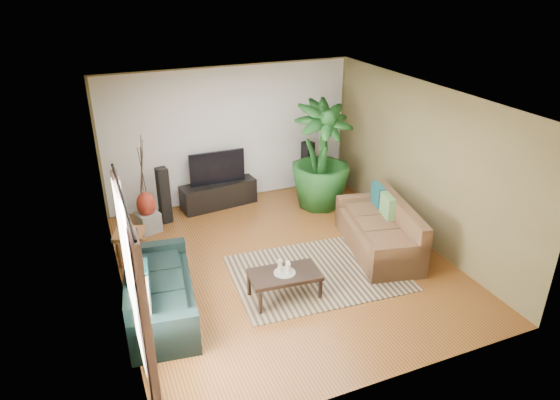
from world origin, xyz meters
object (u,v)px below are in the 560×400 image
potted_plant (321,156)px  speaker_left (164,195)px  sofa_left (160,287)px  speaker_right (308,167)px  pedestal (148,222)px  coffee_table (285,285)px  television (217,167)px  tv_stand (219,194)px  sofa_right (378,227)px  side_table (131,245)px  vase (146,204)px

potted_plant → speaker_left: bearing=171.3°
sofa_left → speaker_right: bearing=-42.9°
sofa_left → pedestal: sofa_left is taller
sofa_left → coffee_table: bearing=-92.9°
coffee_table → potted_plant: size_ratio=0.48×
television → speaker_right: size_ratio=1.01×
sofa_left → tv_stand: bearing=-21.7°
sofa_right → speaker_left: size_ratio=1.85×
potted_plant → coffee_table: bearing=-125.7°
sofa_left → side_table: sofa_left is taller
vase → sofa_right: bearing=-31.8°
sofa_right → pedestal: size_ratio=5.42×
tv_stand → vase: vase is taller
sofa_left → tv_stand: 3.45m
potted_plant → pedestal: (-3.34, 0.20, -0.86)m
tv_stand → speaker_right: size_ratio=1.37×
television → pedestal: television is taller
sofa_left → television: (1.68, 3.01, 0.39)m
speaker_right → vase: bearing=172.6°
speaker_left → sofa_right: bearing=-47.7°
coffee_table → potted_plant: 3.29m
speaker_left → speaker_right: 3.07m
sofa_right → coffee_table: (-1.97, -0.64, -0.22)m
tv_stand → pedestal: bearing=-166.7°
side_table → tv_stand: bearing=36.6°
sofa_left → television: size_ratio=1.81×
pedestal → side_table: bearing=-115.4°
speaker_left → potted_plant: size_ratio=0.51×
pedestal → speaker_left: bearing=35.1°
sofa_left → television: bearing=-21.7°
speaker_left → coffee_table: bearing=-79.6°
coffee_table → pedestal: size_ratio=2.74×
pedestal → vase: bearing=0.0°
speaker_right → side_table: speaker_right is taller
sofa_left → speaker_left: (0.57, 2.73, 0.11)m
coffee_table → vase: (-1.49, 2.78, 0.33)m
tv_stand → pedestal: (-1.47, -0.54, -0.07)m
sofa_right → coffee_table: bearing=-59.9°
sofa_right → speaker_left: speaker_left is taller
vase → side_table: size_ratio=0.94×
sofa_left → sofa_right: (3.66, 0.33, 0.00)m
television → side_table: television is taller
sofa_left → pedestal: size_ratio=5.40×
sofa_right → side_table: bearing=-96.2°
speaker_right → vase: (-3.42, -0.54, -0.01)m
speaker_left → potted_plant: (2.98, -0.46, 0.51)m
potted_plant → side_table: size_ratio=4.22×
coffee_table → speaker_right: (1.93, 3.32, 0.34)m
potted_plant → vase: potted_plant is taller
vase → sofa_left: bearing=-94.8°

